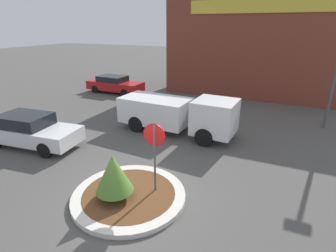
% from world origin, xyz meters
% --- Properties ---
extents(ground_plane, '(120.00, 120.00, 0.00)m').
position_xyz_m(ground_plane, '(0.00, 0.00, 0.00)').
color(ground_plane, '#514F4C').
extents(traffic_island, '(3.71, 3.71, 0.16)m').
position_xyz_m(traffic_island, '(0.00, 0.00, 0.08)').
color(traffic_island, beige).
rests_on(traffic_island, ground_plane).
extents(stop_sign, '(0.74, 0.07, 2.54)m').
position_xyz_m(stop_sign, '(0.70, 0.54, 1.77)').
color(stop_sign, '#4C4C51').
rests_on(stop_sign, ground_plane).
extents(island_shrub, '(1.18, 1.18, 1.51)m').
position_xyz_m(island_shrub, '(-0.27, -0.37, 1.06)').
color(island_shrub, brown).
rests_on(island_shrub, traffic_island).
extents(utility_truck, '(6.21, 2.38, 2.00)m').
position_xyz_m(utility_truck, '(-0.71, 5.86, 1.08)').
color(utility_truck, white).
rests_on(utility_truck, ground_plane).
extents(storefront_building, '(13.44, 6.07, 7.33)m').
position_xyz_m(storefront_building, '(1.79, 16.83, 3.67)').
color(storefront_building, brown).
rests_on(storefront_building, ground_plane).
extents(parked_sedan_white, '(4.80, 2.26, 1.51)m').
position_xyz_m(parked_sedan_white, '(-6.34, 1.59, 0.77)').
color(parked_sedan_white, silver).
rests_on(parked_sedan_white, ground_plane).
extents(parked_sedan_red, '(4.81, 1.91, 1.39)m').
position_xyz_m(parked_sedan_red, '(-8.75, 11.81, 0.71)').
color(parked_sedan_red, '#B21919').
rests_on(parked_sedan_red, ground_plane).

